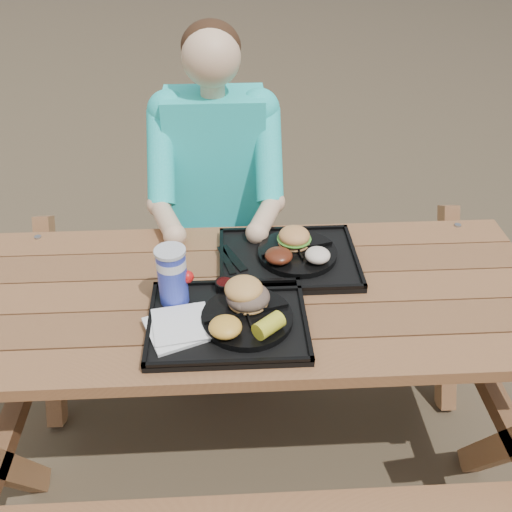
{
  "coord_description": "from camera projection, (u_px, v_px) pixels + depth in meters",
  "views": [
    {
      "loc": [
        -0.07,
        -1.37,
        1.85
      ],
      "look_at": [
        0.0,
        0.0,
        0.88
      ],
      "focal_mm": 40.0,
      "sensor_mm": 36.0,
      "label": 1
    }
  ],
  "objects": [
    {
      "name": "ground",
      "position": [
        256.0,
        443.0,
        2.19
      ],
      "size": [
        60.0,
        60.0,
        0.0
      ],
      "primitive_type": "plane",
      "color": "#999999",
      "rests_on": "ground"
    },
    {
      "name": "picnic_table",
      "position": [
        256.0,
        375.0,
        1.98
      ],
      "size": [
        1.8,
        1.49,
        0.75
      ],
      "primitive_type": null,
      "color": "#999999",
      "rests_on": "ground"
    },
    {
      "name": "tray_near",
      "position": [
        228.0,
        323.0,
        1.62
      ],
      "size": [
        0.45,
        0.35,
        0.02
      ],
      "primitive_type": "cube",
      "color": "black",
      "rests_on": "picnic_table"
    },
    {
      "name": "tray_far",
      "position": [
        288.0,
        260.0,
        1.87
      ],
      "size": [
        0.45,
        0.35,
        0.02
      ],
      "primitive_type": "cube",
      "color": "black",
      "rests_on": "picnic_table"
    },
    {
      "name": "plate_near",
      "position": [
        247.0,
        318.0,
        1.61
      ],
      "size": [
        0.26,
        0.26,
        0.02
      ],
      "primitive_type": "cylinder",
      "color": "black",
      "rests_on": "tray_near"
    },
    {
      "name": "plate_far",
      "position": [
        297.0,
        253.0,
        1.87
      ],
      "size": [
        0.26,
        0.26,
        0.02
      ],
      "primitive_type": "cylinder",
      "color": "black",
      "rests_on": "tray_far"
    },
    {
      "name": "napkin_stack",
      "position": [
        178.0,
        328.0,
        1.58
      ],
      "size": [
        0.21,
        0.21,
        0.02
      ],
      "primitive_type": "cube",
      "rotation": [
        0.0,
        0.0,
        0.38
      ],
      "color": "white",
      "rests_on": "tray_near"
    },
    {
      "name": "soda_cup",
      "position": [
        173.0,
        277.0,
        1.64
      ],
      "size": [
        0.08,
        0.08,
        0.17
      ],
      "primitive_type": "cylinder",
      "color": "#1627AB",
      "rests_on": "tray_near"
    },
    {
      "name": "condiment_bbq",
      "position": [
        225.0,
        286.0,
        1.72
      ],
      "size": [
        0.06,
        0.06,
        0.03
      ],
      "primitive_type": "cylinder",
      "color": "black",
      "rests_on": "tray_near"
    },
    {
      "name": "condiment_mustard",
      "position": [
        246.0,
        288.0,
        1.71
      ],
      "size": [
        0.05,
        0.05,
        0.03
      ],
      "primitive_type": "cylinder",
      "color": "#C49115",
      "rests_on": "tray_near"
    },
    {
      "name": "sandwich",
      "position": [
        248.0,
        287.0,
        1.61
      ],
      "size": [
        0.12,
        0.12,
        0.12
      ],
      "primitive_type": null,
      "color": "#D5944B",
      "rests_on": "plate_near"
    },
    {
      "name": "mac_cheese",
      "position": [
        225.0,
        327.0,
        1.53
      ],
      "size": [
        0.09,
        0.09,
        0.05
      ],
      "primitive_type": "ellipsoid",
      "color": "gold",
      "rests_on": "plate_near"
    },
    {
      "name": "corn_cob",
      "position": [
        269.0,
        325.0,
        1.53
      ],
      "size": [
        0.12,
        0.12,
        0.05
      ],
      "primitive_type": null,
      "rotation": [
        0.0,
        0.0,
        0.71
      ],
      "color": "gold",
      "rests_on": "plate_near"
    },
    {
      "name": "cutlery_far",
      "position": [
        233.0,
        258.0,
        1.86
      ],
      "size": [
        0.09,
        0.16,
        0.01
      ],
      "primitive_type": "cube",
      "rotation": [
        0.0,
        0.0,
        0.43
      ],
      "color": "black",
      "rests_on": "tray_far"
    },
    {
      "name": "burger",
      "position": [
        294.0,
        232.0,
        1.87
      ],
      "size": [
        0.11,
        0.11,
        0.09
      ],
      "primitive_type": null,
      "color": "#D28A4A",
      "rests_on": "plate_far"
    },
    {
      "name": "baked_beans",
      "position": [
        279.0,
        256.0,
        1.81
      ],
      "size": [
        0.09,
        0.09,
        0.04
      ],
      "primitive_type": "ellipsoid",
      "color": "#562011",
      "rests_on": "plate_far"
    },
    {
      "name": "potato_salad",
      "position": [
        318.0,
        255.0,
        1.8
      ],
      "size": [
        0.08,
        0.08,
        0.04
      ],
      "primitive_type": "ellipsoid",
      "color": "silver",
      "rests_on": "plate_far"
    },
    {
      "name": "diner",
      "position": [
        218.0,
        210.0,
        2.37
      ],
      "size": [
        0.48,
        0.84,
        1.28
      ],
      "primitive_type": null,
      "color": "#1CC6B8",
      "rests_on": "ground"
    }
  ]
}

